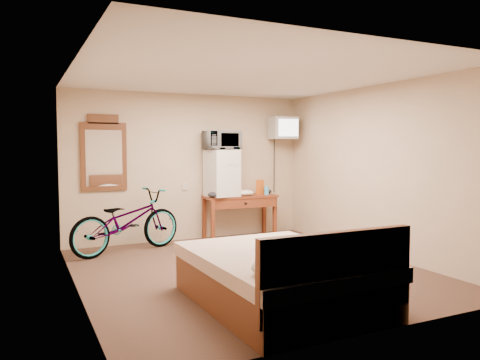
{
  "coord_description": "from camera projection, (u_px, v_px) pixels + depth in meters",
  "views": [
    {
      "loc": [
        -2.66,
        -5.34,
        1.59
      ],
      "look_at": [
        0.24,
        0.75,
        1.12
      ],
      "focal_mm": 35.0,
      "sensor_mm": 36.0,
      "label": 1
    }
  ],
  "objects": [
    {
      "name": "room",
      "position": [
        248.0,
        174.0,
        5.98
      ],
      "size": [
        4.6,
        4.64,
        2.5
      ],
      "color": "#452D22",
      "rests_on": "ground"
    },
    {
      "name": "desk",
      "position": [
        241.0,
        203.0,
        8.19
      ],
      "size": [
        1.32,
        0.58,
        0.75
      ],
      "color": "brown",
      "rests_on": "floor"
    },
    {
      "name": "mini_fridge",
      "position": [
        222.0,
        173.0,
        8.03
      ],
      "size": [
        0.55,
        0.53,
        0.8
      ],
      "color": "silver",
      "rests_on": "desk"
    },
    {
      "name": "microwave",
      "position": [
        222.0,
        140.0,
        7.99
      ],
      "size": [
        0.6,
        0.43,
        0.32
      ],
      "primitive_type": "imported",
      "rotation": [
        0.0,
        0.0,
        0.05
      ],
      "color": "silver",
      "rests_on": "mini_fridge"
    },
    {
      "name": "snack_bag",
      "position": [
        260.0,
        187.0,
        8.36
      ],
      "size": [
        0.15,
        0.12,
        0.26
      ],
      "primitive_type": "cube",
      "rotation": [
        0.0,
        0.0,
        0.36
      ],
      "color": "#D95A13",
      "rests_on": "desk"
    },
    {
      "name": "blue_cup",
      "position": [
        266.0,
        191.0,
        8.31
      ],
      "size": [
        0.08,
        0.08,
        0.15
      ],
      "primitive_type": "cylinder",
      "color": "#45ACED",
      "rests_on": "desk"
    },
    {
      "name": "cloth_cream",
      "position": [
        245.0,
        193.0,
        8.12
      ],
      "size": [
        0.33,
        0.25,
        0.1
      ],
      "primitive_type": "ellipsoid",
      "color": "silver",
      "rests_on": "desk"
    },
    {
      "name": "cloth_dark_a",
      "position": [
        215.0,
        195.0,
        7.83
      ],
      "size": [
        0.26,
        0.2,
        0.1
      ],
      "primitive_type": "ellipsoid",
      "color": "black",
      "rests_on": "desk"
    },
    {
      "name": "cloth_dark_b",
      "position": [
        267.0,
        191.0,
        8.5
      ],
      "size": [
        0.17,
        0.14,
        0.08
      ],
      "primitive_type": "ellipsoid",
      "color": "black",
      "rests_on": "desk"
    },
    {
      "name": "crt_television",
      "position": [
        283.0,
        128.0,
        8.48
      ],
      "size": [
        0.5,
        0.59,
        0.4
      ],
      "color": "black",
      "rests_on": "room"
    },
    {
      "name": "wall_mirror",
      "position": [
        104.0,
        154.0,
        7.4
      ],
      "size": [
        0.71,
        0.04,
        1.21
      ],
      "color": "brown",
      "rests_on": "room"
    },
    {
      "name": "bicycle",
      "position": [
        127.0,
        221.0,
        7.05
      ],
      "size": [
        1.92,
        1.17,
        0.95
      ],
      "primitive_type": "imported",
      "rotation": [
        0.0,
        0.0,
        1.89
      ],
      "color": "black",
      "rests_on": "floor"
    },
    {
      "name": "bed",
      "position": [
        283.0,
        277.0,
        4.68
      ],
      "size": [
        1.59,
        2.08,
        0.9
      ],
      "color": "brown",
      "rests_on": "floor"
    }
  ]
}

